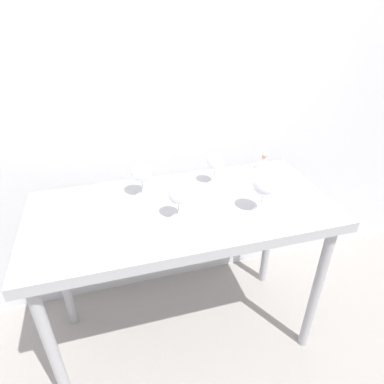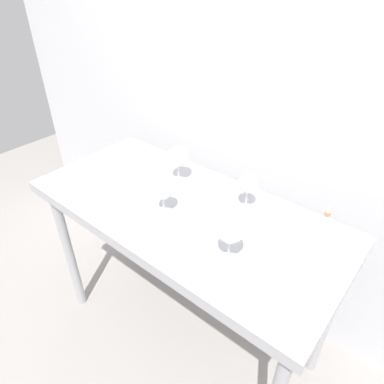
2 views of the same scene
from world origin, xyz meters
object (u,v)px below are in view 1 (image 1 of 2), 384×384
wine_glass_far_left (141,172)px  wine_glass_near_right (264,186)px  wine_glass_near_center (178,196)px  wine_glass_far_right (215,163)px  tasting_sheet_upper (97,199)px  tasting_sheet_lower (257,188)px  decanter_funnel (263,163)px

wine_glass_far_left → wine_glass_near_right: (0.49, -0.28, 0.01)m
wine_glass_near_center → wine_glass_far_left: wine_glass_far_left is taller
wine_glass_near_center → wine_glass_far_right: bearing=44.4°
wine_glass_near_right → wine_glass_near_center: bearing=171.6°
tasting_sheet_upper → wine_glass_far_left: bearing=-30.4°
wine_glass_far_left → wine_glass_far_right: wine_glass_far_left is taller
wine_glass_near_center → wine_glass_near_right: size_ratio=0.84×
wine_glass_far_right → tasting_sheet_lower: bearing=-27.5°
wine_glass_near_right → decanter_funnel: wine_glass_near_right is taller
wine_glass_far_left → decanter_funnel: bearing=7.6°
tasting_sheet_lower → decanter_funnel: bearing=33.1°
wine_glass_far_right → wine_glass_near_center: bearing=-135.6°
wine_glass_near_center → tasting_sheet_lower: bearing=17.9°
wine_glass_far_right → tasting_sheet_upper: size_ratio=0.65×
wine_glass_far_left → tasting_sheet_lower: size_ratio=0.78×
wine_glass_near_center → wine_glass_far_left: bearing=117.9°
tasting_sheet_lower → decanter_funnel: size_ratio=1.81×
tasting_sheet_upper → decanter_funnel: bearing=-19.2°
wine_glass_near_center → decanter_funnel: size_ratio=1.25×
wine_glass_near_center → decanter_funnel: bearing=29.7°
tasting_sheet_upper → tasting_sheet_lower: bearing=-31.4°
decanter_funnel → tasting_sheet_upper: bearing=-176.0°
wine_glass_near_center → decanter_funnel: wine_glass_near_center is taller
wine_glass_near_right → tasting_sheet_upper: (-0.71, 0.31, -0.13)m
wine_glass_far_left → wine_glass_near_right: bearing=-30.2°
tasting_sheet_lower → tasting_sheet_upper: bearing=148.5°
wine_glass_near_center → wine_glass_far_left: 0.26m
wine_glass_far_left → tasting_sheet_lower: (0.57, -0.09, -0.12)m
wine_glass_near_center → tasting_sheet_upper: 0.44m
wine_glass_far_left → tasting_sheet_upper: (-0.22, 0.03, -0.12)m
wine_glass_far_left → wine_glass_far_right: bearing=2.3°
wine_glass_near_right → tasting_sheet_lower: bearing=68.3°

